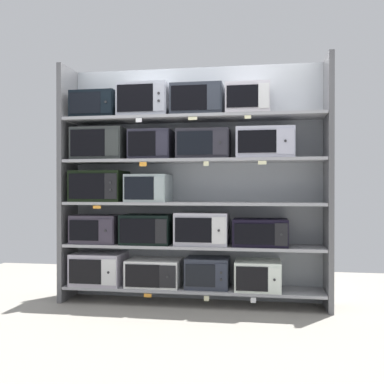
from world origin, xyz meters
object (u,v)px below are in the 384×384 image
at_px(microwave_12, 204,145).
at_px(microwave_17, 248,100).
at_px(microwave_3, 258,275).
at_px(microwave_13, 265,143).
at_px(microwave_10, 100,144).
at_px(microwave_14, 97,106).
at_px(microwave_5, 148,229).
at_px(microwave_9, 149,188).
at_px(microwave_0, 99,268).
at_px(microwave_16, 198,101).
at_px(microwave_1, 155,272).
at_px(microwave_2, 208,273).
at_px(microwave_8, 100,186).
at_px(microwave_15, 145,101).
at_px(microwave_6, 202,229).
at_px(microwave_7, 260,232).
at_px(microwave_11, 151,145).
at_px(microwave_4, 97,229).

distance_m(microwave_12, microwave_17, 0.62).
distance_m(microwave_3, microwave_13, 1.30).
relative_size(microwave_10, microwave_12, 1.04).
xyz_separation_m(microwave_12, microwave_14, (-1.13, -0.00, 0.42)).
height_order(microwave_5, microwave_9, microwave_9).
xyz_separation_m(microwave_0, microwave_5, (0.52, -0.00, 0.42)).
height_order(microwave_12, microwave_14, microwave_14).
bearing_deg(microwave_16, microwave_14, -180.00).
height_order(microwave_1, microwave_17, microwave_17).
xyz_separation_m(microwave_0, microwave_2, (1.14, 0.00, -0.01)).
height_order(microwave_13, microwave_14, microwave_14).
relative_size(microwave_0, microwave_8, 0.98).
bearing_deg(microwave_5, microwave_15, 179.99).
height_order(microwave_9, microwave_14, microwave_14).
distance_m(microwave_6, microwave_10, 1.38).
height_order(microwave_7, microwave_12, microwave_12).
distance_m(microwave_12, microwave_16, 0.44).
bearing_deg(microwave_2, microwave_6, -179.99).
bearing_deg(microwave_17, microwave_14, -179.99).
distance_m(microwave_6, microwave_11, 1.00).
relative_size(microwave_3, microwave_10, 0.82).
bearing_deg(microwave_7, microwave_17, 179.94).
xyz_separation_m(microwave_9, microwave_10, (-0.52, 0.00, 0.46)).
bearing_deg(microwave_10, microwave_2, 0.02).
distance_m(microwave_4, microwave_11, 1.04).
bearing_deg(microwave_6, microwave_7, -0.00).
height_order(microwave_13, microwave_15, microwave_15).
bearing_deg(microwave_16, microwave_4, 179.99).
distance_m(microwave_14, microwave_17, 1.57).
bearing_deg(microwave_12, microwave_3, -0.01).
distance_m(microwave_10, microwave_12, 1.09).
bearing_deg(microwave_13, microwave_3, -179.67).
bearing_deg(microwave_7, microwave_16, -179.99).
height_order(microwave_7, microwave_13, microwave_13).
bearing_deg(microwave_10, microwave_15, -0.00).
height_order(microwave_7, microwave_10, microwave_10).
height_order(microwave_4, microwave_10, microwave_10).
distance_m(microwave_0, microwave_4, 0.41).
bearing_deg(microwave_13, microwave_12, -179.97).
height_order(microwave_4, microwave_7, microwave_4).
relative_size(microwave_1, microwave_9, 1.27).
distance_m(microwave_6, microwave_8, 1.16).
bearing_deg(microwave_14, microwave_0, 0.37).
distance_m(microwave_1, microwave_10, 1.44).
height_order(microwave_14, microwave_16, microwave_16).
xyz_separation_m(microwave_7, microwave_10, (-1.66, -0.00, 0.89)).
bearing_deg(microwave_1, microwave_12, 0.01).
xyz_separation_m(microwave_13, microwave_14, (-1.74, -0.00, 0.42)).
bearing_deg(microwave_16, microwave_13, 0.02).
bearing_deg(microwave_12, microwave_16, 179.97).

